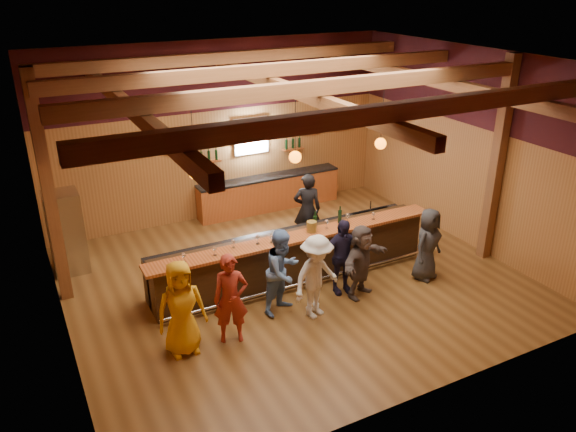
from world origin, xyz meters
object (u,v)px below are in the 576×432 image
Objects in this scene: customer_dark at (428,244)px; bartender at (307,210)px; customer_white at (316,277)px; bottle_a at (315,222)px; customer_navy at (342,257)px; ice_bucket at (312,227)px; back_bar_cabinet at (269,193)px; customer_denim at (283,271)px; bar_counter at (292,255)px; customer_brown at (361,261)px; stainless_fridge at (66,232)px; customer_orange at (181,308)px; customer_redvest at (231,299)px.

bartender is at bearing 100.12° from customer_dark.
customer_white is 1.58m from bottle_a.
ice_bucket is at bearing 117.65° from customer_navy.
customer_denim is (-1.93, -4.63, 0.36)m from back_bar_cabinet.
customer_dark is at bearing -28.02° from bar_counter.
customer_brown is (-0.32, -4.84, 0.28)m from back_bar_cabinet.
customer_denim is 1.06× the size of customer_navy.
stainless_fridge is at bearing 116.88° from customer_white.
bar_counter is 3.99× the size of customer_navy.
customer_orange is 3.51m from bottle_a.
customer_white is 1.02m from customer_navy.
customer_brown is (4.98, -3.72, -0.14)m from stainless_fridge.
stainless_fridge is at bearing 8.99° from bartender.
customer_dark is (1.89, -0.34, -0.01)m from customer_navy.
bottle_a is at bearing 45.96° from customer_redvest.
bartender is (-1.43, 2.56, 0.10)m from customer_dark.
customer_dark reaches higher than bar_counter.
customer_dark is at bearing -13.40° from customer_white.
customer_navy is 1.92m from customer_dark.
stainless_fridge is 1.15× the size of customer_dark.
customer_redvest is at bearing -61.31° from stainless_fridge.
ice_bucket is at bearing 45.24° from customer_redvest.
ice_bucket is at bearing 20.08° from customer_orange.
customer_redvest reaches higher than ice_bucket.
bartender reaches higher than customer_white.
customer_brown is (1.14, 0.24, -0.07)m from customer_white.
ice_bucket is 0.61× the size of bottle_a.
customer_redvest is 0.98× the size of customer_denim.
customer_white is 3.05m from bartender.
customer_white is 1.09× the size of customer_brown.
back_bar_cabinet is at bearing 62.91° from customer_brown.
customer_white is 1.05× the size of customer_dark.
customer_brown is 1.62m from customer_dark.
stainless_fridge is 5.83m from customer_navy.
customer_denim is at bearing -143.59° from ice_bucket.
back_bar_cabinet is 2.53× the size of customer_navy.
customer_navy is at bearing 13.63° from customer_white.
back_bar_cabinet is 2.64× the size of customer_brown.
bar_counter is 4.02× the size of customer_dark.
customer_redvest is at bearing -142.89° from bar_counter.
bottle_a is (-0.61, -1.41, 0.37)m from bartender.
back_bar_cabinet is at bearing 43.98° from customer_denim.
customer_white is 4.56× the size of bottle_a.
customer_navy is 0.94m from bottle_a.
customer_orange is 1.02× the size of customer_denim.
back_bar_cabinet is 11.06× the size of bottle_a.
bar_counter is at bearing 62.05° from customer_white.
customer_navy is at bearing 109.47° from customer_brown.
customer_dark is at bearing -5.59° from customer_navy.
customer_brown reaches higher than ice_bucket.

